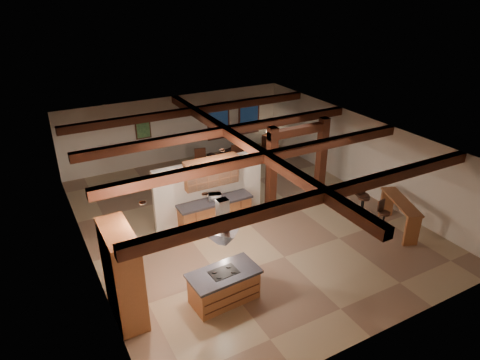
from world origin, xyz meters
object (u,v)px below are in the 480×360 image
object	(u,v)px
dining_table	(222,173)
bar_counter	(400,210)
kitchen_island	(224,286)
sofa	(230,152)

from	to	relation	value
dining_table	bar_counter	world-z (taller)	bar_counter
dining_table	bar_counter	size ratio (longest dim) A/B	0.96
kitchen_island	bar_counter	distance (m)	6.46
kitchen_island	sofa	world-z (taller)	kitchen_island
kitchen_island	bar_counter	world-z (taller)	bar_counter
dining_table	bar_counter	distance (m)	6.89
dining_table	sofa	bearing A→B (deg)	32.18
sofa	bar_counter	world-z (taller)	bar_counter
kitchen_island	bar_counter	size ratio (longest dim) A/B	0.89
bar_counter	kitchen_island	bearing A→B (deg)	-177.28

